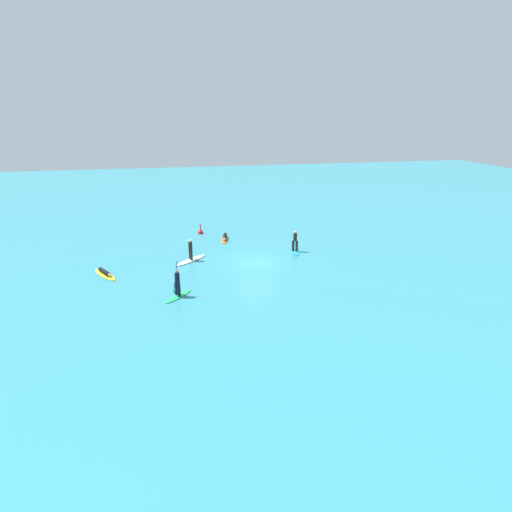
% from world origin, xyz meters
% --- Properties ---
extents(ground_plane, '(120.00, 120.00, 0.00)m').
position_xyz_m(ground_plane, '(0.00, 0.00, 0.00)').
color(ground_plane, teal).
rests_on(ground_plane, ground).
extents(surfer_on_blue_board, '(1.10, 2.53, 1.77)m').
position_xyz_m(surfer_on_blue_board, '(3.65, 1.95, 0.51)').
color(surfer_on_blue_board, '#1E8CD1').
rests_on(surfer_on_blue_board, ground_plane).
extents(surfer_on_yellow_board, '(2.02, 2.97, 0.38)m').
position_xyz_m(surfer_on_yellow_board, '(-10.93, -0.48, 0.13)').
color(surfer_on_yellow_board, yellow).
rests_on(surfer_on_yellow_board, ground_plane).
extents(surfer_on_orange_board, '(1.14, 2.99, 0.41)m').
position_xyz_m(surfer_on_orange_board, '(-1.35, 6.78, 0.16)').
color(surfer_on_orange_board, orange).
rests_on(surfer_on_orange_board, ground_plane).
extents(surfer_on_green_board, '(2.05, 2.28, 2.30)m').
position_xyz_m(surfer_on_green_board, '(-6.15, -5.44, 0.51)').
color(surfer_on_green_board, '#23B266').
rests_on(surfer_on_green_board, ground_plane).
extents(surfer_on_white_board, '(2.78, 2.73, 1.69)m').
position_xyz_m(surfer_on_white_board, '(-4.78, 1.45, 0.36)').
color(surfer_on_white_board, white).
rests_on(surfer_on_white_board, ground_plane).
extents(marker_buoy, '(0.47, 0.47, 1.03)m').
position_xyz_m(marker_buoy, '(-3.26, 9.24, 0.15)').
color(marker_buoy, red).
rests_on(marker_buoy, ground_plane).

